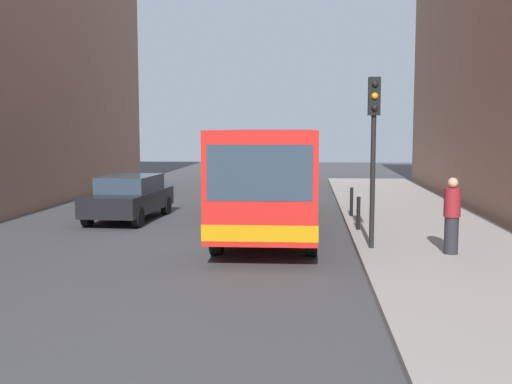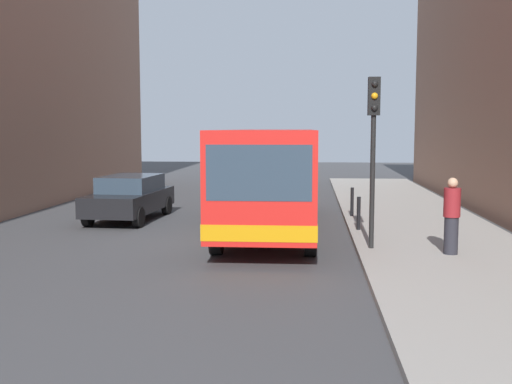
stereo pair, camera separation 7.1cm
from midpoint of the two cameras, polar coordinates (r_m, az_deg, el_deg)
name	(u,v)px [view 1 (the left image)]	position (r m, az deg, el deg)	size (l,w,h in m)	color
ground_plane	(232,243)	(16.50, -2.33, -4.72)	(80.00, 80.00, 0.00)	#424244
sidewalk	(439,243)	(16.71, 16.43, -4.57)	(4.40, 40.00, 0.15)	#9E9991
bus	(271,172)	(18.64, 1.31, 1.85)	(2.68, 11.05, 3.00)	red
car_beside_bus	(129,197)	(20.94, -11.72, -0.42)	(2.07, 4.50, 1.48)	black
traffic_light	(374,130)	(15.00, 10.69, 5.66)	(0.28, 0.33, 4.10)	black
bollard_near	(358,213)	(17.87, 9.34, -1.95)	(0.11, 0.11, 0.95)	black
bollard_mid	(352,202)	(20.63, 8.73, -0.90)	(0.11, 0.11, 0.95)	black
pedestrian_near_signal	(452,216)	(14.87, 17.53, -2.11)	(0.38, 0.38, 1.77)	#26262D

